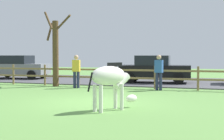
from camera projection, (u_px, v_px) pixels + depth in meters
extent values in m
plane|color=#5B8C42|center=(96.00, 102.00, 11.64)|extent=(60.00, 60.00, 0.00)
cube|color=#47474C|center=(152.00, 81.00, 20.42)|extent=(28.00, 7.40, 0.05)
cylinder|color=olive|center=(13.00, 74.00, 18.62)|extent=(0.11, 0.11, 1.11)
cylinder|color=olive|center=(45.00, 75.00, 17.96)|extent=(0.11, 0.11, 1.11)
cylinder|color=olive|center=(79.00, 76.00, 17.31)|extent=(0.11, 0.11, 1.11)
cylinder|color=olive|center=(115.00, 77.00, 16.65)|extent=(0.11, 0.11, 1.11)
cylinder|color=olive|center=(155.00, 77.00, 15.99)|extent=(0.11, 0.11, 1.11)
cylinder|color=olive|center=(198.00, 78.00, 15.34)|extent=(0.11, 0.11, 1.11)
cube|color=olive|center=(115.00, 78.00, 16.65)|extent=(20.10, 0.06, 0.09)
cube|color=olive|center=(115.00, 70.00, 16.64)|extent=(20.10, 0.06, 0.09)
cylinder|color=#513A23|center=(56.00, 54.00, 17.35)|extent=(0.31, 0.31, 3.41)
cylinder|color=#513A23|center=(48.00, 20.00, 17.05)|extent=(0.77, 0.60, 0.96)
cylinder|color=#513A23|center=(63.00, 22.00, 17.68)|extent=(1.10, 0.54, 0.77)
cylinder|color=#513A23|center=(50.00, 32.00, 17.36)|extent=(0.19, 0.71, 0.98)
ellipsoid|color=white|center=(108.00, 76.00, 9.71)|extent=(1.03, 1.32, 0.56)
cylinder|color=white|center=(115.00, 96.00, 10.11)|extent=(0.11, 0.11, 0.78)
cylinder|color=white|center=(122.00, 97.00, 9.90)|extent=(0.11, 0.11, 0.78)
cylinder|color=white|center=(95.00, 98.00, 9.58)|extent=(0.11, 0.11, 0.78)
cylinder|color=white|center=(101.00, 99.00, 9.37)|extent=(0.11, 0.11, 0.78)
cylinder|color=white|center=(122.00, 81.00, 10.07)|extent=(0.50, 0.63, 0.51)
ellipsoid|color=white|center=(131.00, 98.00, 10.37)|extent=(0.39, 0.48, 0.24)
cube|color=black|center=(115.00, 65.00, 9.86)|extent=(0.31, 0.51, 0.12)
cylinder|color=black|center=(90.00, 82.00, 9.28)|extent=(0.14, 0.19, 0.54)
cube|color=black|center=(155.00, 71.00, 19.19)|extent=(4.15, 2.08, 0.70)
cube|color=black|center=(153.00, 60.00, 19.19)|extent=(2.04, 1.74, 0.56)
cylinder|color=black|center=(180.00, 77.00, 19.71)|extent=(0.61, 0.24, 0.60)
cylinder|color=black|center=(179.00, 79.00, 18.06)|extent=(0.61, 0.24, 0.60)
cylinder|color=black|center=(135.00, 76.00, 20.34)|extent=(0.61, 0.24, 0.60)
cylinder|color=black|center=(130.00, 78.00, 18.69)|extent=(0.61, 0.24, 0.60)
cube|color=slate|center=(19.00, 69.00, 22.59)|extent=(4.16, 2.12, 0.70)
cube|color=black|center=(17.00, 60.00, 22.60)|extent=(2.06, 1.76, 0.56)
cylinder|color=black|center=(43.00, 74.00, 23.13)|extent=(0.62, 0.24, 0.60)
cylinder|color=black|center=(31.00, 75.00, 21.48)|extent=(0.62, 0.24, 0.60)
cylinder|color=black|center=(8.00, 73.00, 23.74)|extent=(0.62, 0.24, 0.60)
cylinder|color=#232847|center=(157.00, 81.00, 15.45)|extent=(0.14, 0.14, 0.82)
cylinder|color=#232847|center=(161.00, 82.00, 15.36)|extent=(0.14, 0.14, 0.82)
cube|color=#2D569E|center=(159.00, 66.00, 15.38)|extent=(0.39, 0.28, 0.58)
sphere|color=tan|center=(159.00, 57.00, 15.36)|extent=(0.22, 0.22, 0.22)
cylinder|color=#232847|center=(75.00, 80.00, 16.48)|extent=(0.14, 0.14, 0.82)
cylinder|color=#232847|center=(78.00, 80.00, 16.44)|extent=(0.14, 0.14, 0.82)
cube|color=gold|center=(76.00, 66.00, 16.43)|extent=(0.38, 0.26, 0.58)
sphere|color=tan|center=(76.00, 57.00, 16.41)|extent=(0.22, 0.22, 0.22)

